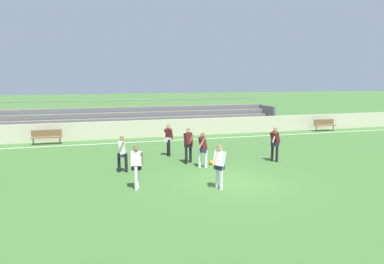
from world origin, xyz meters
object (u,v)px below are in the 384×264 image
Objects in this scene: soccer_ball at (211,162)px; bleacher_stand at (117,120)px; bench_near_bin at (47,136)px; player_white_wide_right at (136,163)px; player_white_wide_left at (122,151)px; bench_near_wall_gap at (324,124)px; player_dark_deep_cover at (169,137)px; player_white_trailing_run at (219,163)px; player_dark_pressing_high at (203,147)px; player_dark_dropping_back at (275,141)px; player_dark_overlapping at (188,142)px.

bleacher_stand is at bearing 107.85° from soccer_ball.
player_white_wide_right is (4.26, -10.60, 0.45)m from bench_near_bin.
bleacher_stand is 15.32× the size of player_white_wide_left.
bleacher_stand is 5.65m from bench_near_bin.
player_dark_deep_cover is (-13.63, -5.35, 0.46)m from bench_near_wall_gap.
player_white_trailing_run is 6.11m from player_dark_deep_cover.
player_dark_pressing_high reaches higher than bench_near_wall_gap.
bleacher_stand is at bearing 120.98° from player_dark_dropping_back.
player_white_wide_left is at bearing 176.33° from player_dark_pressing_high.
player_dark_deep_cover is 3.08m from soccer_ball.
player_dark_overlapping is 1.48m from soccer_ball.
player_dark_dropping_back is at bearing -11.51° from player_dark_overlapping.
player_white_wide_left is 4.74m from player_white_trailing_run.
player_dark_dropping_back is at bearing 38.61° from player_white_trailing_run.
player_white_trailing_run is (2.65, -14.69, -0.02)m from bleacher_stand.
player_dark_dropping_back is 1.03× the size of player_white_wide_right.
player_dark_pressing_high is at bearing -47.25° from bench_near_bin.
bench_near_wall_gap is (20.27, 0.00, 0.00)m from bench_near_bin.
player_dark_pressing_high is at bearing 83.32° from player_white_trailing_run.
bleacher_stand is at bearing 103.95° from player_dark_overlapping.
player_dark_pressing_high is at bearing -177.84° from player_dark_dropping_back.
bench_near_wall_gap is 18.16m from player_white_wide_left.
player_dark_deep_cover is (2.66, 2.66, 0.04)m from player_white_wide_left.
soccer_ball is (1.54, -2.51, -0.89)m from player_dark_deep_cover.
soccer_ball is at bearing 2.03° from player_white_wide_left.
player_dark_dropping_back is 1.06× the size of player_white_wide_left.
bench_near_wall_gap is (15.67, -3.26, -0.47)m from bleacher_stand.
bench_near_bin is 1.08× the size of player_white_wide_right.
player_dark_pressing_high is at bearing -3.67° from player_white_wide_left.
player_white_wide_right is (0.29, -2.59, 0.03)m from player_white_wide_left.
player_dark_pressing_high is 7.53× the size of soccer_ball.
bench_near_bin is 8.18× the size of soccer_ball.
player_white_trailing_run is at bearing -104.61° from soccer_ball.
bench_near_bin is 8.53m from player_dark_deep_cover.
player_white_wide_right is 7.59× the size of soccer_ball.
player_white_wide_left is 0.97× the size of player_dark_deep_cover.
bench_near_wall_gap is 14.43m from soccer_ball.
player_dark_pressing_high is 0.96× the size of player_dark_overlapping.
bleacher_stand is at bearing 88.62° from player_white_wide_right.
player_dark_overlapping is 1.03× the size of player_white_trailing_run.
player_dark_dropping_back is at bearing -59.02° from bleacher_stand.
player_white_wide_left is 2.61m from player_white_wide_right.
soccer_ball is (4.21, 0.15, -0.85)m from player_white_wide_left.
bench_near_bin is 1.07× the size of player_dark_deep_cover.
player_white_wide_right reaches higher than player_dark_pressing_high.
player_dark_dropping_back is at bearing -137.55° from bench_near_wall_gap.
bleacher_stand reaches higher than player_dark_overlapping.
bench_near_bin reaches higher than soccer_ball.
bench_near_wall_gap is at bearing 0.00° from bench_near_bin.
bench_near_bin is 10.23m from player_dark_overlapping.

